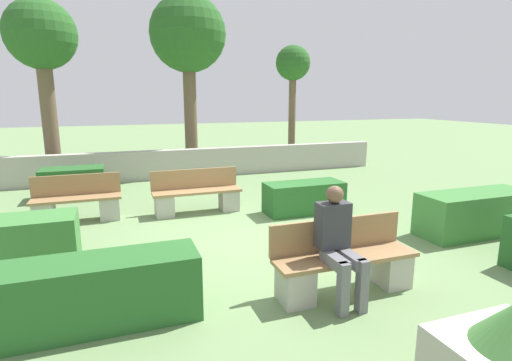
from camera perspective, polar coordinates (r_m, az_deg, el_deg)
ground_plane at (r=6.80m, az=0.71°, el=-8.32°), size 60.00×60.00×0.00m
perimeter_wall at (r=12.04m, az=-8.79°, el=2.51°), size 11.88×0.30×0.84m
bench_front at (r=5.06m, az=12.49°, el=-11.76°), size 1.80×0.49×0.88m
bench_left_side at (r=8.36m, az=-24.16°, el=-3.16°), size 1.61×0.49×0.88m
bench_right_side at (r=8.29m, az=-8.43°, el=-2.27°), size 1.80×0.49×0.88m
person_seated_man at (r=4.71m, az=11.64°, el=-8.20°), size 0.38×0.64×1.35m
hedge_block_near_left at (r=10.36m, az=-24.65°, el=-0.31°), size 1.40×0.78×0.72m
hedge_block_mid_left at (r=6.49m, az=-31.38°, el=-7.75°), size 1.65×0.73×0.72m
hedge_block_mid_right at (r=4.60m, az=-22.37°, el=-14.66°), size 2.19×0.63×0.72m
hedge_block_far_left at (r=8.28m, az=6.87°, el=-2.42°), size 1.62×0.67×0.63m
hedge_block_far_right at (r=7.93m, az=28.85°, el=-4.09°), size 2.09×0.74×0.74m
tree_leftmost at (r=12.71m, az=-28.31°, el=17.09°), size 1.86×1.86×4.92m
tree_center_left at (r=13.36m, az=-9.69°, el=19.54°), size 2.37×2.37×5.46m
tree_center_right at (r=14.52m, az=5.29°, el=15.62°), size 1.21×1.21×4.11m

